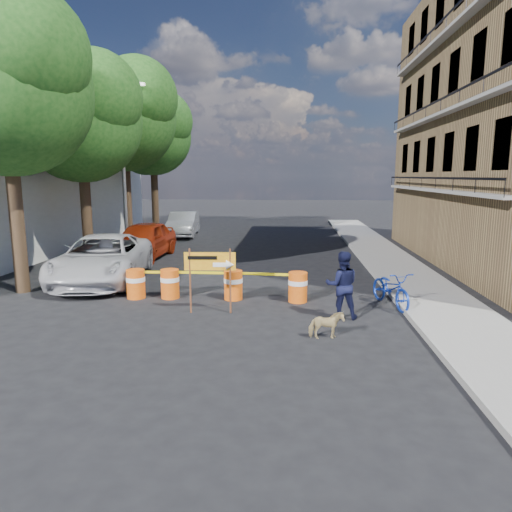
% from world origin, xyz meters
% --- Properties ---
extents(ground, '(120.00, 120.00, 0.00)m').
position_xyz_m(ground, '(0.00, 0.00, 0.00)').
color(ground, black).
rests_on(ground, ground).
extents(sidewalk_east, '(2.40, 40.00, 0.15)m').
position_xyz_m(sidewalk_east, '(6.20, 6.00, 0.07)').
color(sidewalk_east, gray).
rests_on(sidewalk_east, ground).
extents(tree_near, '(5.46, 5.20, 9.15)m').
position_xyz_m(tree_near, '(-6.73, 2.00, 6.36)').
color(tree_near, '#332316').
rests_on(tree_near, ground).
extents(tree_mid_a, '(5.25, 5.00, 8.68)m').
position_xyz_m(tree_mid_a, '(-6.74, 7.00, 6.01)').
color(tree_mid_a, '#332316').
rests_on(tree_mid_a, ground).
extents(tree_mid_b, '(5.67, 5.40, 9.62)m').
position_xyz_m(tree_mid_b, '(-6.73, 12.00, 6.71)').
color(tree_mid_b, '#332316').
rests_on(tree_mid_b, ground).
extents(tree_far, '(5.04, 4.80, 8.84)m').
position_xyz_m(tree_far, '(-6.74, 17.00, 6.22)').
color(tree_far, '#332316').
rests_on(tree_far, ground).
extents(streetlamp, '(1.25, 0.18, 8.00)m').
position_xyz_m(streetlamp, '(-5.93, 9.50, 4.38)').
color(streetlamp, gray).
rests_on(streetlamp, ground).
extents(barrel_far_left, '(0.58, 0.58, 0.90)m').
position_xyz_m(barrel_far_left, '(-2.86, 1.54, 0.47)').
color(barrel_far_left, '#E8510D').
rests_on(barrel_far_left, ground).
extents(barrel_mid_left, '(0.58, 0.58, 0.90)m').
position_xyz_m(barrel_mid_left, '(-1.81, 1.62, 0.47)').
color(barrel_mid_left, '#E8510D').
rests_on(barrel_mid_left, ground).
extents(barrel_mid_right, '(0.58, 0.58, 0.90)m').
position_xyz_m(barrel_mid_right, '(0.16, 1.61, 0.47)').
color(barrel_mid_right, '#E8510D').
rests_on(barrel_mid_right, ground).
extents(barrel_far_right, '(0.58, 0.58, 0.90)m').
position_xyz_m(barrel_far_right, '(2.13, 1.49, 0.47)').
color(barrel_far_right, '#E8510D').
rests_on(barrel_far_right, ground).
extents(detour_sign, '(1.40, 0.27, 1.80)m').
position_xyz_m(detour_sign, '(-0.11, 0.17, 1.32)').
color(detour_sign, '#592D19').
rests_on(detour_sign, ground).
extents(pedestrian, '(0.89, 0.70, 1.80)m').
position_xyz_m(pedestrian, '(3.26, -0.02, 0.90)').
color(pedestrian, black).
rests_on(pedestrian, ground).
extents(bicycle, '(0.99, 1.23, 2.03)m').
position_xyz_m(bicycle, '(4.80, 1.20, 1.01)').
color(bicycle, '#1433AA').
rests_on(bicycle, ground).
extents(dog, '(0.84, 0.50, 0.66)m').
position_xyz_m(dog, '(2.74, -1.65, 0.33)').
color(dog, tan).
rests_on(dog, ground).
extents(suv_white, '(3.48, 6.22, 1.64)m').
position_xyz_m(suv_white, '(-4.80, 3.70, 0.82)').
color(suv_white, silver).
rests_on(suv_white, ground).
extents(sedan_red, '(2.18, 5.00, 1.68)m').
position_xyz_m(sedan_red, '(-4.80, 8.29, 0.84)').
color(sedan_red, '#A52A0D').
rests_on(sedan_red, ground).
extents(sedan_silver, '(2.07, 4.75, 1.52)m').
position_xyz_m(sedan_silver, '(-4.80, 16.13, 0.76)').
color(sedan_silver, '#ABADB2').
rests_on(sedan_silver, ground).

